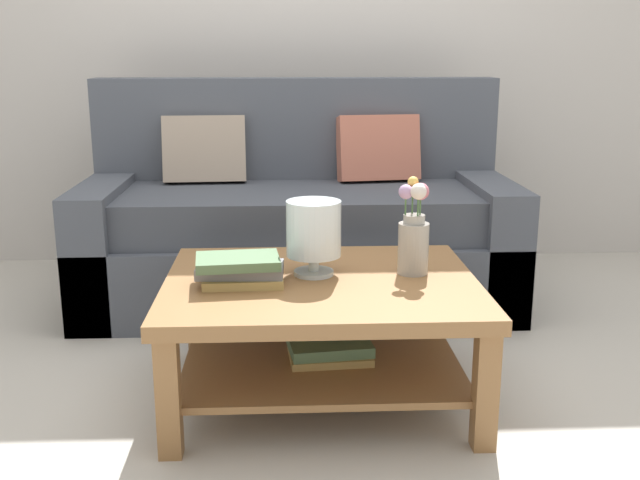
{
  "coord_description": "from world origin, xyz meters",
  "views": [
    {
      "loc": [
        -0.12,
        -2.71,
        1.19
      ],
      "look_at": [
        0.0,
        -0.12,
        0.53
      ],
      "focal_mm": 42.02,
      "sensor_mm": 36.0,
      "label": 1
    }
  ],
  "objects_px": {
    "couch": "(298,226)",
    "coffee_table": "(322,312)",
    "glass_hurricane_vase": "(314,231)",
    "book_stack_main": "(241,270)",
    "flower_pitcher": "(414,235)"
  },
  "relations": [
    {
      "from": "glass_hurricane_vase",
      "to": "flower_pitcher",
      "type": "relative_size",
      "value": 0.77
    },
    {
      "from": "coffee_table",
      "to": "book_stack_main",
      "type": "relative_size",
      "value": 3.57
    },
    {
      "from": "coffee_table",
      "to": "glass_hurricane_vase",
      "type": "relative_size",
      "value": 4.07
    },
    {
      "from": "book_stack_main",
      "to": "flower_pitcher",
      "type": "distance_m",
      "value": 0.61
    },
    {
      "from": "coffee_table",
      "to": "flower_pitcher",
      "type": "height_order",
      "value": "flower_pitcher"
    },
    {
      "from": "coffee_table",
      "to": "book_stack_main",
      "type": "height_order",
      "value": "book_stack_main"
    },
    {
      "from": "coffee_table",
      "to": "glass_hurricane_vase",
      "type": "bearing_deg",
      "value": 116.49
    },
    {
      "from": "couch",
      "to": "flower_pitcher",
      "type": "distance_m",
      "value": 1.14
    },
    {
      "from": "flower_pitcher",
      "to": "couch",
      "type": "bearing_deg",
      "value": 109.91
    },
    {
      "from": "couch",
      "to": "coffee_table",
      "type": "bearing_deg",
      "value": -86.77
    },
    {
      "from": "glass_hurricane_vase",
      "to": "flower_pitcher",
      "type": "height_order",
      "value": "flower_pitcher"
    },
    {
      "from": "glass_hurricane_vase",
      "to": "flower_pitcher",
      "type": "xyz_separation_m",
      "value": [
        0.35,
        -0.0,
        -0.02
      ]
    },
    {
      "from": "couch",
      "to": "flower_pitcher",
      "type": "relative_size",
      "value": 5.95
    },
    {
      "from": "couch",
      "to": "glass_hurricane_vase",
      "type": "relative_size",
      "value": 7.71
    },
    {
      "from": "coffee_table",
      "to": "glass_hurricane_vase",
      "type": "xyz_separation_m",
      "value": [
        -0.03,
        0.06,
        0.28
      ]
    }
  ]
}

